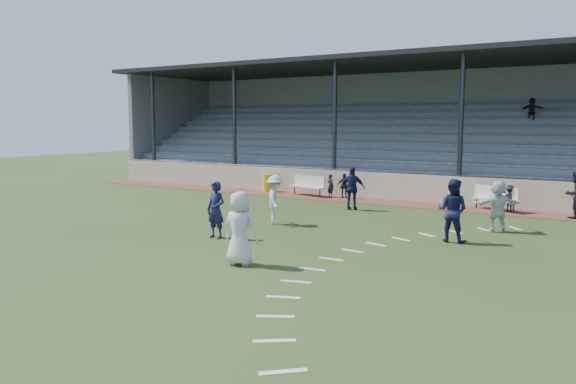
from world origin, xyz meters
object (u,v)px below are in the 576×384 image
at_px(trash_bin, 268,183).
at_px(bench_right, 495,196).
at_px(bench_left, 308,184).
at_px(player_navy_lead, 216,210).
at_px(official, 575,194).
at_px(player_white_lead, 240,228).
at_px(football, 238,255).

bearing_deg(trash_bin, bench_right, -1.79).
relative_size(bench_left, bench_right, 1.02).
distance_m(player_navy_lead, official, 13.14).
bearing_deg(official, bench_left, -49.75).
relative_size(player_navy_lead, official, 0.99).
bearing_deg(player_white_lead, football, -56.04).
xyz_separation_m(bench_left, bench_right, (8.59, -0.00, 0.00)).
xyz_separation_m(trash_bin, official, (14.02, -0.81, 0.44)).
bearing_deg(bench_right, bench_left, -155.93).
bearing_deg(bench_left, trash_bin, -172.59).
height_order(bench_left, player_navy_lead, player_navy_lead).
xyz_separation_m(bench_left, trash_bin, (-2.55, 0.34, -0.12)).
bearing_deg(bench_left, football, -53.59).
bearing_deg(player_navy_lead, trash_bin, 117.52).
xyz_separation_m(trash_bin, football, (7.19, -12.19, -0.36)).
distance_m(bench_right, trash_bin, 11.15).
relative_size(bench_left, player_navy_lead, 1.17).
xyz_separation_m(bench_right, trash_bin, (-11.15, 0.35, -0.12)).
bearing_deg(bench_left, official, 12.71).
xyz_separation_m(player_white_lead, official, (6.42, 11.83, -0.02)).
xyz_separation_m(bench_right, football, (-3.96, -11.84, -0.48)).
distance_m(bench_right, player_navy_lead, 11.77).
bearing_deg(official, player_navy_lead, -0.55).
xyz_separation_m(trash_bin, player_white_lead, (7.60, -12.64, 0.45)).
xyz_separation_m(bench_right, player_white_lead, (-3.55, -12.29, 0.33)).
distance_m(player_white_lead, player_navy_lead, 3.41).
bearing_deg(trash_bin, official, -3.32).
bearing_deg(player_navy_lead, football, -38.14).
xyz_separation_m(bench_right, player_navy_lead, (-6.11, -10.05, 0.28)).
height_order(bench_right, official, official).
relative_size(bench_left, football, 10.15).
relative_size(bench_right, player_navy_lead, 1.15).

